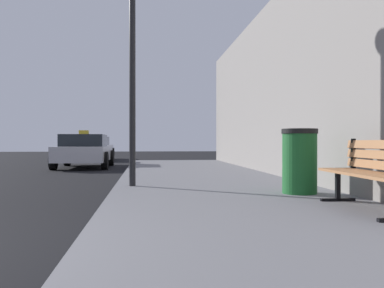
# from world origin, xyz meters

# --- Properties ---
(sidewalk) EXTENTS (4.00, 32.00, 0.15)m
(sidewalk) POSITION_xyz_m (4.00, 0.00, 0.07)
(sidewalk) COLOR slate
(sidewalk) RESTS_ON ground_plane
(bench) EXTENTS (0.55, 1.82, 0.89)m
(bench) POSITION_xyz_m (5.39, 1.66, 0.66)
(bench) COLOR #9E6B42
(bench) RESTS_ON sidewalk
(trash_bin) EXTENTS (0.59, 0.59, 1.06)m
(trash_bin) POSITION_xyz_m (5.10, 3.35, 0.68)
(trash_bin) COLOR #195926
(trash_bin) RESTS_ON sidewalk
(street_lamp) EXTENTS (0.36, 0.36, 4.29)m
(street_lamp) POSITION_xyz_m (2.34, 4.82, 3.09)
(street_lamp) COLOR black
(street_lamp) RESTS_ON sidewalk
(car_silver) EXTENTS (2.00, 4.12, 1.43)m
(car_silver) POSITION_xyz_m (0.25, 13.17, 0.65)
(car_silver) COLOR #B7B7BF
(car_silver) RESTS_ON ground_plane
(car_white) EXTENTS (1.99, 4.25, 1.27)m
(car_white) POSITION_xyz_m (-0.23, 19.88, 0.65)
(car_white) COLOR white
(car_white) RESTS_ON ground_plane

